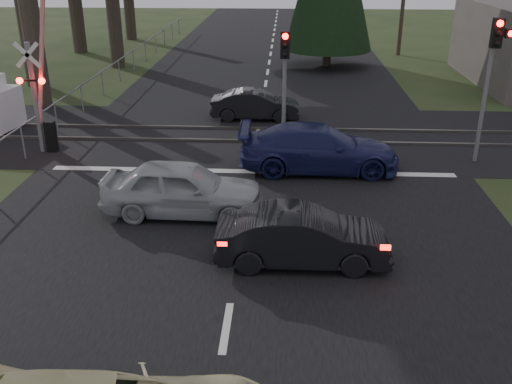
# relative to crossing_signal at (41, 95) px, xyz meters

# --- Properties ---
(ground) EXTENTS (120.00, 120.00, 0.00)m
(ground) POSITION_rel_crossing_signal_xyz_m (7.27, -9.79, -2.06)
(ground) COLOR #223417
(ground) RESTS_ON ground
(road) EXTENTS (14.00, 100.00, 0.01)m
(road) POSITION_rel_crossing_signal_xyz_m (7.27, 0.21, -2.05)
(road) COLOR black
(road) RESTS_ON ground
(rail_corridor) EXTENTS (120.00, 8.00, 0.01)m
(rail_corridor) POSITION_rel_crossing_signal_xyz_m (7.27, 2.21, -2.05)
(rail_corridor) COLOR black
(rail_corridor) RESTS_ON ground
(stop_line) EXTENTS (13.00, 0.35, 0.00)m
(stop_line) POSITION_rel_crossing_signal_xyz_m (7.27, -1.59, -2.05)
(stop_line) COLOR silver
(stop_line) RESTS_ON ground
(rail_near) EXTENTS (120.00, 0.12, 0.10)m
(rail_near) POSITION_rel_crossing_signal_xyz_m (7.27, 1.41, -2.01)
(rail_near) COLOR #59544C
(rail_near) RESTS_ON ground
(rail_far) EXTENTS (120.00, 0.12, 0.10)m
(rail_far) POSITION_rel_crossing_signal_xyz_m (7.27, 3.01, -2.01)
(rail_far) COLOR #59544C
(rail_far) RESTS_ON ground
(crossing_signal) EXTENTS (1.62, 0.38, 6.96)m
(crossing_signal) POSITION_rel_crossing_signal_xyz_m (0.00, 0.00, 0.00)
(crossing_signal) COLOR slate
(crossing_signal) RESTS_ON ground
(traffic_signal_right) EXTENTS (0.68, 0.48, 4.70)m
(traffic_signal_right) POSITION_rel_crossing_signal_xyz_m (14.82, -0.31, 1.26)
(traffic_signal_right) COLOR slate
(traffic_signal_right) RESTS_ON ground
(traffic_signal_center) EXTENTS (0.32, 0.48, 4.10)m
(traffic_signal_center) POSITION_rel_crossing_signal_xyz_m (8.27, 0.89, 0.75)
(traffic_signal_center) COLOR slate
(traffic_signal_center) RESTS_ON ground
(fence_left) EXTENTS (0.10, 36.00, 1.20)m
(fence_left) POSITION_rel_crossing_signal_xyz_m (-0.53, 12.71, -2.06)
(fence_left) COLOR slate
(fence_left) RESTS_ON ground
(dark_hatchback) EXTENTS (3.95, 1.43, 1.29)m
(dark_hatchback) POSITION_rel_crossing_signal_xyz_m (8.77, -7.25, -1.41)
(dark_hatchback) COLOR black
(dark_hatchback) RESTS_ON ground
(silver_car) EXTENTS (4.36, 1.86, 1.47)m
(silver_car) POSITION_rel_crossing_signal_xyz_m (5.61, -4.79, -1.32)
(silver_car) COLOR #9DA0A4
(silver_car) RESTS_ON ground
(blue_sedan) EXTENTS (5.14, 2.14, 1.48)m
(blue_sedan) POSITION_rel_crossing_signal_xyz_m (9.43, -1.31, -1.32)
(blue_sedan) COLOR #191D4D
(blue_sedan) RESTS_ON ground
(dark_car_far) EXTENTS (3.68, 1.29, 1.21)m
(dark_car_far) POSITION_rel_crossing_signal_xyz_m (7.07, 4.50, -1.45)
(dark_car_far) COLOR black
(dark_car_far) RESTS_ON ground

